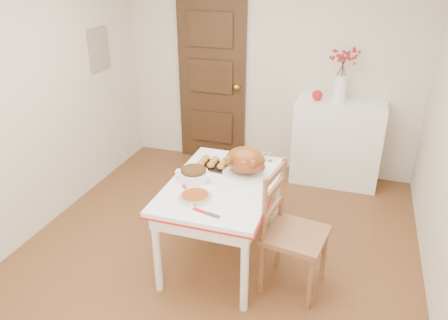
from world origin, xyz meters
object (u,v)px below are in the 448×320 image
(turkey_platter, at_px, (245,162))
(pumpkin_pie, at_px, (195,196))
(sideboard, at_px, (337,143))
(kitchen_table, at_px, (222,221))
(chair_oak, at_px, (296,232))

(turkey_platter, xyz_separation_m, pumpkin_pie, (-0.25, -0.50, -0.10))
(sideboard, relative_size, kitchen_table, 0.77)
(kitchen_table, relative_size, pumpkin_pie, 5.14)
(kitchen_table, xyz_separation_m, turkey_platter, (0.14, 0.19, 0.50))
(kitchen_table, bearing_deg, chair_oak, -14.70)
(pumpkin_pie, bearing_deg, kitchen_table, 70.17)
(sideboard, distance_m, kitchen_table, 1.94)
(kitchen_table, relative_size, chair_oak, 1.23)
(chair_oak, relative_size, turkey_platter, 2.62)
(chair_oak, height_order, pumpkin_pie, chair_oak)
(turkey_platter, bearing_deg, pumpkin_pie, -111.86)
(kitchen_table, height_order, pumpkin_pie, pumpkin_pie)
(kitchen_table, height_order, chair_oak, chair_oak)
(kitchen_table, xyz_separation_m, chair_oak, (0.65, -0.17, 0.14))
(kitchen_table, relative_size, turkey_platter, 3.21)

